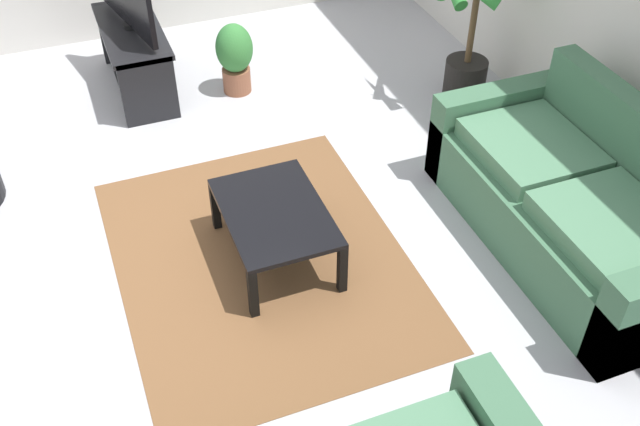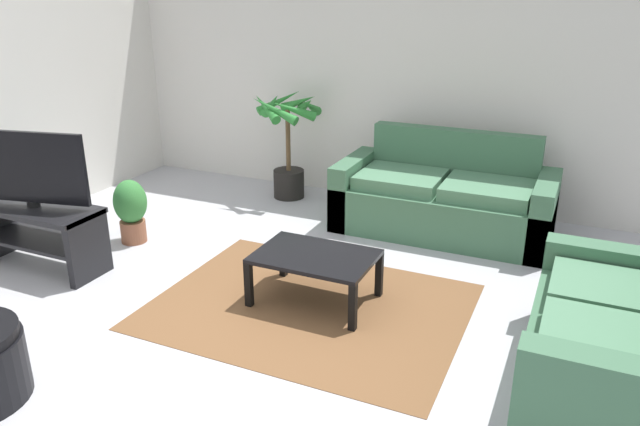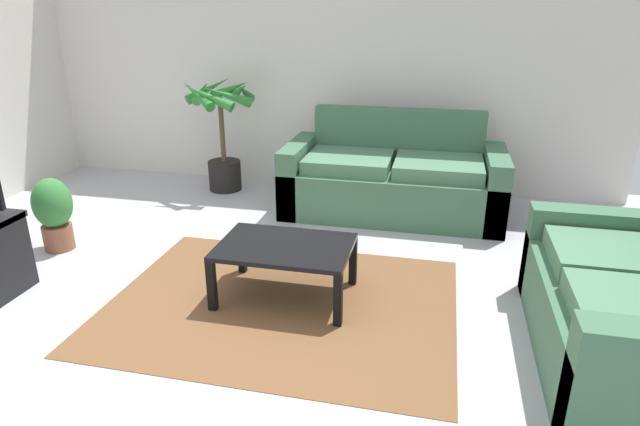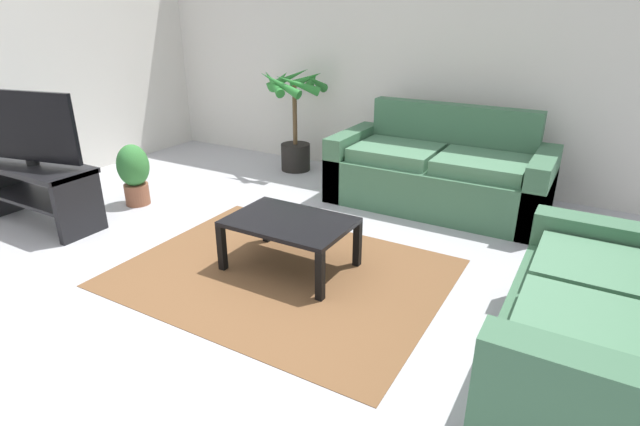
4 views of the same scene
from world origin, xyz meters
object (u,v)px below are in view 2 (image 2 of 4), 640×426
at_px(couch_loveseat, 619,347).
at_px(coffee_table, 315,261).
at_px(couch_main, 444,200).
at_px(potted_palm, 288,143).
at_px(tv_stand, 38,228).
at_px(tv, 28,168).
at_px(potted_plant_small, 131,208).

distance_m(couch_loveseat, coffee_table, 2.01).
bearing_deg(couch_main, potted_palm, 171.68).
relative_size(tv_stand, tv, 1.11).
bearing_deg(couch_main, potted_plant_small, -150.34).
xyz_separation_m(tv_stand, potted_palm, (1.05, 2.39, 0.26)).
distance_m(couch_main, potted_palm, 1.80).
height_order(tv_stand, coffee_table, tv_stand).
bearing_deg(potted_palm, coffee_table, -58.22).
xyz_separation_m(couch_main, potted_palm, (-1.75, 0.26, 0.30)).
xyz_separation_m(couch_loveseat, tv, (-4.27, -0.12, 0.55)).
relative_size(potted_palm, potted_plant_small, 1.97).
bearing_deg(potted_plant_small, couch_loveseat, -8.66).
bearing_deg(couch_main, tv_stand, -142.70).
bearing_deg(coffee_table, couch_main, 73.25).
bearing_deg(potted_palm, couch_loveseat, -35.09).
height_order(tv, potted_palm, potted_palm).
relative_size(tv_stand, potted_palm, 0.96).
bearing_deg(couch_loveseat, coffee_table, 172.05).
bearing_deg(potted_plant_small, couch_main, 29.66).
bearing_deg(potted_plant_small, tv, -114.36).
bearing_deg(couch_loveseat, potted_palm, 144.91).
bearing_deg(coffee_table, couch_loveseat, -7.95).
bearing_deg(tv, coffee_table, 9.91).
bearing_deg(potted_plant_small, potted_palm, 66.57).
relative_size(couch_main, tv_stand, 1.77).
distance_m(couch_main, potted_plant_small, 2.85).
height_order(potted_palm, potted_plant_small, potted_palm).
height_order(couch_loveseat, coffee_table, couch_loveseat).
bearing_deg(coffee_table, tv, -170.09).
relative_size(coffee_table, potted_palm, 0.74).
bearing_deg(potted_palm, potted_plant_small, -113.43).
relative_size(couch_loveseat, tv, 1.56).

